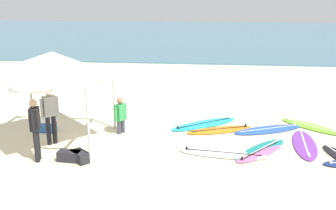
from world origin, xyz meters
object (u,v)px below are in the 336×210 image
(surfboard_purple, at_px, (305,144))
(cooler_box, at_px, (48,126))
(gear_bag_near_tent, at_px, (80,156))
(surfboard_white, at_px, (223,153))
(gear_bag_by_pole, at_px, (69,156))
(surfboard_cyan, at_px, (204,124))
(surfboard_lime, at_px, (311,126))
(person_black, at_px, (35,126))
(person_green, at_px, (121,114))
(surfboard_teal, at_px, (261,150))
(surfboard_pink, at_px, (260,151))
(canopy_tent, at_px, (53,64))
(person_grey, at_px, (50,112))
(surfboard_blue, at_px, (268,129))
(surfboard_orange, at_px, (220,130))

(surfboard_purple, height_order, cooler_box, cooler_box)
(gear_bag_near_tent, bearing_deg, surfboard_white, 12.90)
(gear_bag_by_pole, relative_size, cooler_box, 1.20)
(gear_bag_by_pole, bearing_deg, surfboard_cyan, 43.66)
(surfboard_lime, height_order, person_black, person_black)
(surfboard_white, relative_size, gear_bag_near_tent, 4.29)
(surfboard_purple, distance_m, surfboard_cyan, 3.40)
(person_green, bearing_deg, surfboard_lime, 11.04)
(surfboard_teal, bearing_deg, cooler_box, 171.68)
(surfboard_white, relative_size, cooler_box, 5.15)
(surfboard_pink, xyz_separation_m, gear_bag_by_pole, (-5.18, -1.11, 0.10))
(surfboard_white, distance_m, person_green, 3.56)
(surfboard_lime, bearing_deg, surfboard_white, -138.71)
(surfboard_white, relative_size, surfboard_pink, 1.25)
(surfboard_white, xyz_separation_m, surfboard_pink, (1.06, 0.25, 0.00))
(canopy_tent, relative_size, gear_bag_near_tent, 4.91)
(surfboard_teal, bearing_deg, surfboard_cyan, 127.09)
(surfboard_cyan, xyz_separation_m, cooler_box, (-5.04, -1.21, 0.16))
(surfboard_cyan, relative_size, person_grey, 1.46)
(person_black, bearing_deg, cooler_box, 105.89)
(surfboard_blue, distance_m, cooler_box, 7.20)
(person_grey, xyz_separation_m, gear_bag_by_pole, (0.93, -1.14, -0.85))
(surfboard_pink, bearing_deg, person_green, 164.57)
(surfboard_pink, bearing_deg, surfboard_lime, 50.92)
(surfboard_cyan, relative_size, cooler_box, 5.01)
(canopy_tent, bearing_deg, person_black, -91.45)
(surfboard_pink, xyz_separation_m, person_green, (-4.27, 1.18, 0.62))
(person_grey, xyz_separation_m, cooler_box, (-0.56, 1.04, -0.79))
(person_green, xyz_separation_m, cooler_box, (-2.40, -0.11, -0.46))
(surfboard_orange, height_order, person_green, person_green)
(canopy_tent, bearing_deg, surfboard_white, -5.35)
(surfboard_white, distance_m, surfboard_cyan, 2.59)
(surfboard_blue, height_order, person_green, person_green)
(surfboard_white, distance_m, person_black, 5.14)
(surfboard_lime, relative_size, surfboard_pink, 0.97)
(surfboard_white, xyz_separation_m, surfboard_blue, (1.55, 2.18, 0.00))
(surfboard_cyan, bearing_deg, person_green, -157.42)
(surfboard_blue, bearing_deg, surfboard_orange, -172.51)
(surfboard_lime, bearing_deg, surfboard_pink, -129.08)
(canopy_tent, xyz_separation_m, surfboard_pink, (5.99, -0.21, -2.35))
(person_green, distance_m, gear_bag_by_pole, 2.52)
(person_grey, bearing_deg, canopy_tent, 56.81)
(surfboard_cyan, xyz_separation_m, surfboard_pink, (1.63, -2.28, 0.00))
(surfboard_orange, bearing_deg, canopy_tent, -162.82)
(surfboard_purple, distance_m, gear_bag_by_pole, 6.79)
(surfboard_purple, bearing_deg, person_black, -165.84)
(surfboard_lime, bearing_deg, person_grey, -163.66)
(surfboard_cyan, bearing_deg, person_black, -141.81)
(canopy_tent, bearing_deg, surfboard_cyan, 25.31)
(surfboard_blue, bearing_deg, surfboard_lime, 17.40)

